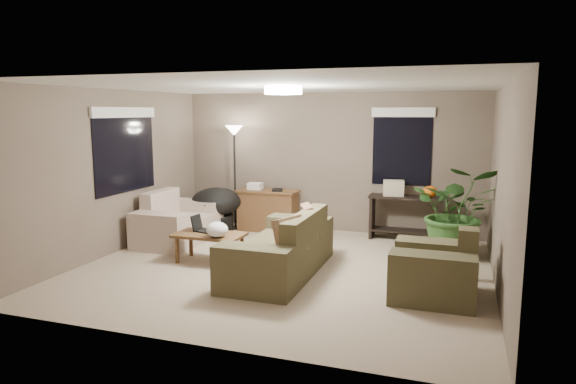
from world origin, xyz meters
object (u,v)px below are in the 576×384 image
(armchair, at_px, (435,272))
(cat_scratching_post, at_px, (459,263))
(coffee_table, at_px, (210,238))
(houseplant, at_px, (457,222))
(main_sofa, at_px, (283,252))
(loveseat, at_px, (177,224))
(papasan_chair, at_px, (216,206))
(floor_lamp, at_px, (234,143))
(console_table, at_px, (408,214))
(desk, at_px, (268,210))

(armchair, height_order, cat_scratching_post, armchair)
(cat_scratching_post, bearing_deg, coffee_table, -174.56)
(houseplant, bearing_deg, main_sofa, -144.21)
(loveseat, relative_size, coffee_table, 1.60)
(armchair, bearing_deg, loveseat, 162.54)
(armchair, bearing_deg, papasan_chair, 150.65)
(houseplant, bearing_deg, papasan_chair, 174.87)
(loveseat, xyz_separation_m, floor_lamp, (0.53, 1.19, 1.30))
(floor_lamp, bearing_deg, houseplant, -9.84)
(console_table, relative_size, floor_lamp, 0.68)
(houseplant, bearing_deg, console_table, 133.54)
(houseplant, bearing_deg, desk, 167.64)
(desk, relative_size, console_table, 0.85)
(armchair, bearing_deg, cat_scratching_post, 70.98)
(console_table, bearing_deg, papasan_chair, -172.12)
(houseplant, distance_m, cat_scratching_post, 1.14)
(houseplant, bearing_deg, cat_scratching_post, -87.16)
(main_sofa, distance_m, cat_scratching_post, 2.31)
(loveseat, relative_size, console_table, 1.23)
(desk, xyz_separation_m, houseplant, (3.29, -0.72, 0.16))
(coffee_table, bearing_deg, main_sofa, -8.11)
(console_table, height_order, papasan_chair, papasan_chair)
(main_sofa, height_order, armchair, same)
(armchair, relative_size, console_table, 0.77)
(coffee_table, relative_size, papasan_chair, 1.03)
(desk, distance_m, papasan_chair, 0.94)
(coffee_table, distance_m, desk, 2.14)
(main_sofa, bearing_deg, cat_scratching_post, 12.39)
(console_table, distance_m, cat_scratching_post, 2.12)
(console_table, bearing_deg, floor_lamp, -177.09)
(coffee_table, distance_m, houseplant, 3.67)
(desk, height_order, papasan_chair, papasan_chair)
(console_table, relative_size, houseplant, 0.94)
(coffee_table, distance_m, floor_lamp, 2.50)
(coffee_table, bearing_deg, houseplant, 22.76)
(loveseat, bearing_deg, main_sofa, -25.40)
(floor_lamp, bearing_deg, armchair, -34.25)
(loveseat, distance_m, floor_lamp, 1.84)
(main_sofa, relative_size, armchair, 2.20)
(main_sofa, height_order, console_table, main_sofa)
(main_sofa, height_order, loveseat, same)
(main_sofa, height_order, houseplant, houseplant)
(main_sofa, xyz_separation_m, cat_scratching_post, (2.25, 0.49, -0.08))
(armchair, height_order, console_table, armchair)
(desk, bearing_deg, floor_lamp, -176.37)
(loveseat, bearing_deg, houseplant, 6.58)
(loveseat, bearing_deg, papasan_chair, 71.67)
(console_table, bearing_deg, desk, -177.28)
(main_sofa, xyz_separation_m, houseplant, (2.20, 1.58, 0.25))
(floor_lamp, bearing_deg, loveseat, -113.99)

